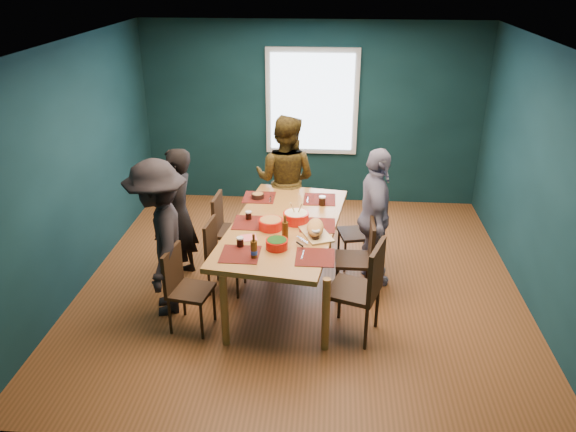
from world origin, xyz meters
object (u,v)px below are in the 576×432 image
at_px(chair_left_far, 226,225).
at_px(person_near_left, 160,239).
at_px(person_far_left, 178,216).
at_px(person_back, 285,180).
at_px(bowl_dumpling, 296,217).
at_px(bowl_herbs, 277,244).
at_px(dining_table, 284,231).
at_px(chair_right_near, 364,284).
at_px(cutting_board, 315,229).
at_px(person_right, 375,218).
at_px(chair_left_mid, 219,251).
at_px(bowl_salad, 271,224).
at_px(chair_right_mid, 362,253).
at_px(chair_left_near, 182,283).
at_px(chair_right_far, 363,227).

xyz_separation_m(chair_left_far, person_near_left, (-0.48, -1.04, 0.32)).
height_order(person_far_left, person_back, person_back).
xyz_separation_m(bowl_dumpling, bowl_herbs, (-0.15, -0.62, -0.01)).
distance_m(dining_table, bowl_herbs, 0.57).
height_order(chair_left_far, bowl_herbs, bowl_herbs).
xyz_separation_m(chair_right_near, cutting_board, (-0.50, 0.56, 0.30)).
height_order(person_right, person_near_left, person_near_left).
xyz_separation_m(chair_left_mid, bowl_herbs, (0.71, -0.55, 0.40)).
xyz_separation_m(dining_table, bowl_salad, (-0.13, -0.12, 0.14)).
relative_size(chair_left_mid, chair_right_mid, 0.94).
xyz_separation_m(chair_right_mid, bowl_dumpling, (-0.73, 0.06, 0.38)).
distance_m(person_back, bowl_salad, 1.41).
bearing_deg(chair_left_far, bowl_dumpling, -27.69).
distance_m(chair_left_near, chair_right_near, 1.80).
bearing_deg(chair_left_mid, person_back, 70.29).
bearing_deg(person_near_left, chair_right_near, 66.16).
bearing_deg(person_back, chair_right_mid, 141.23).
bearing_deg(bowl_salad, chair_left_near, -142.38).
xyz_separation_m(chair_left_near, bowl_dumpling, (1.08, 0.81, 0.39)).
bearing_deg(person_right, chair_right_mid, 152.52).
distance_m(person_right, bowl_herbs, 1.35).
distance_m(dining_table, chair_right_far, 1.17).
relative_size(chair_right_mid, person_near_left, 0.53).
xyz_separation_m(bowl_herbs, cutting_board, (0.37, 0.35, 0.01)).
distance_m(chair_left_near, person_far_left, 1.04).
relative_size(bowl_herbs, cutting_board, 0.36).
bearing_deg(dining_table, chair_right_near, -34.74).
distance_m(chair_right_mid, person_back, 1.64).
height_order(chair_right_near, person_right, person_right).
bearing_deg(person_right, chair_right_far, 10.94).
distance_m(person_right, bowl_dumpling, 0.92).
bearing_deg(person_near_left, cutting_board, 83.61).
relative_size(chair_left_far, chair_right_mid, 1.01).
bearing_deg(person_back, chair_left_near, 82.14).
bearing_deg(dining_table, chair_left_near, -134.02).
bearing_deg(bowl_dumpling, person_back, 100.25).
height_order(chair_left_near, bowl_herbs, bowl_herbs).
height_order(chair_right_far, person_back, person_back).
bearing_deg(chair_left_near, chair_left_mid, 82.74).
distance_m(person_back, person_near_left, 2.09).
distance_m(chair_left_near, person_near_left, 0.53).
height_order(chair_left_far, person_far_left, person_far_left).
xyz_separation_m(dining_table, chair_left_mid, (-0.73, -0.01, -0.27)).
bearing_deg(chair_left_near, person_far_left, 115.64).
height_order(chair_right_near, bowl_herbs, chair_right_near).
height_order(chair_left_far, chair_left_near, chair_left_far).
xyz_separation_m(dining_table, chair_left_far, (-0.76, 0.58, -0.23)).
distance_m(person_far_left, person_right, 2.23).
xyz_separation_m(chair_left_mid, chair_right_near, (1.57, -0.76, 0.11)).
bearing_deg(bowl_herbs, dining_table, 87.75).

